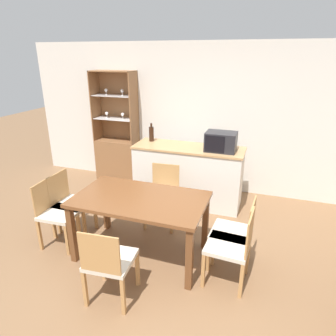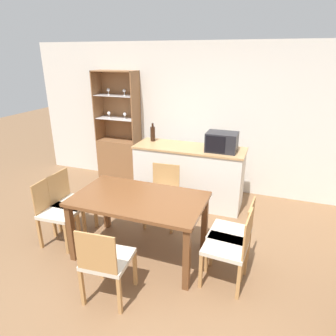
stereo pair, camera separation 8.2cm
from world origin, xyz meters
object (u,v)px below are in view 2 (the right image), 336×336
object	(u,v)px
dining_table	(139,205)
dining_chair_side_left_far	(71,202)
display_cabinet	(120,151)
dining_chair_head_near	(106,261)
dining_chair_side_right_near	(230,247)
dining_chair_side_left_near	(57,211)
microwave	(222,142)
wine_bottle	(153,134)
dining_chair_side_right_far	(234,233)
dining_chair_head_far	(163,195)

from	to	relation	value
dining_table	dining_chair_side_left_far	size ratio (longest dim) A/B	1.79
display_cabinet	dining_chair_head_near	xyz separation A→B (m)	(1.40, -2.85, -0.13)
dining_table	dining_chair_side_right_near	distance (m)	1.13
dining_chair_side_left_near	microwave	bearing A→B (deg)	130.05
dining_table	dining_chair_side_left_far	world-z (taller)	dining_chair_side_left_far
microwave	wine_bottle	bearing A→B (deg)	172.33
display_cabinet	dining_chair_side_right_far	bearing A→B (deg)	-37.73
dining_chair_side_right_far	dining_chair_side_left_far	world-z (taller)	same
dining_chair_head_far	dining_chair_side_left_near	distance (m)	1.43
dining_chair_side_right_near	dining_chair_head_far	xyz separation A→B (m)	(-1.11, 0.92, 0.00)
dining_chair_side_right_far	microwave	bearing A→B (deg)	21.27
wine_bottle	dining_chair_side_right_far	bearing A→B (deg)	-43.48
display_cabinet	dining_chair_head_far	size ratio (longest dim) A/B	2.40
dining_table	microwave	world-z (taller)	microwave
dining_chair_side_left_near	wine_bottle	world-z (taller)	wine_bottle
dining_chair_head_near	wine_bottle	distance (m)	2.59
dining_chair_side_left_far	dining_chair_side_right_far	bearing A→B (deg)	90.05
wine_bottle	display_cabinet	bearing A→B (deg)	155.81
dining_chair_head_near	dining_chair_side_left_far	bearing A→B (deg)	135.91
dining_table	wine_bottle	world-z (taller)	wine_bottle
dining_chair_side_right_near	dining_table	bearing A→B (deg)	86.70
dining_chair_head_far	wine_bottle	bearing A→B (deg)	-63.76
dining_chair_side_right_near	dining_chair_side_left_near	size ratio (longest dim) A/B	1.00
dining_table	dining_chair_side_right_far	xyz separation A→B (m)	(1.10, 0.13, -0.22)
dining_table	microwave	size ratio (longest dim) A/B	3.37
dining_chair_side_right_far	dining_chair_side_right_near	size ratio (longest dim) A/B	1.00
dining_table	dining_chair_head_near	xyz separation A→B (m)	(0.00, -0.78, -0.22)
wine_bottle	dining_chair_head_far	bearing A→B (deg)	-59.75
dining_chair_side_right_far	microwave	world-z (taller)	microwave
dining_chair_head_far	wine_bottle	world-z (taller)	wine_bottle
display_cabinet	dining_chair_head_far	bearing A→B (deg)	-42.66
display_cabinet	dining_chair_side_right_far	distance (m)	3.17
dining_chair_side_right_far	dining_chair_side_right_near	xyz separation A→B (m)	(-0.00, -0.27, 0.00)
display_cabinet	dining_chair_side_left_far	world-z (taller)	display_cabinet
display_cabinet	dining_table	bearing A→B (deg)	-55.91
dining_chair_side_right_near	dining_chair_head_far	bearing A→B (deg)	54.10
display_cabinet	microwave	bearing A→B (deg)	-15.00
dining_chair_head_far	dining_chair_side_right_far	bearing A→B (deg)	145.57
display_cabinet	wine_bottle	xyz separation A→B (m)	(0.88, -0.39, 0.51)
dining_table	wine_bottle	xyz separation A→B (m)	(-0.52, 1.68, 0.41)
dining_chair_head_near	dining_chair_side_left_far	size ratio (longest dim) A/B	1.00
dining_chair_side_right_near	wine_bottle	distance (m)	2.52
display_cabinet	dining_chair_side_left_near	world-z (taller)	display_cabinet
dining_chair_side_right_near	dining_chair_side_left_near	bearing A→B (deg)	93.79
dining_chair_head_near	microwave	distance (m)	2.48
dining_chair_side_right_near	dining_chair_head_far	distance (m)	1.44
dining_chair_side_right_near	wine_bottle	size ratio (longest dim) A/B	2.83
dining_chair_head_far	microwave	bearing A→B (deg)	-136.46
microwave	display_cabinet	bearing A→B (deg)	165.00
dining_table	dining_chair_head_near	size ratio (longest dim) A/B	1.79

